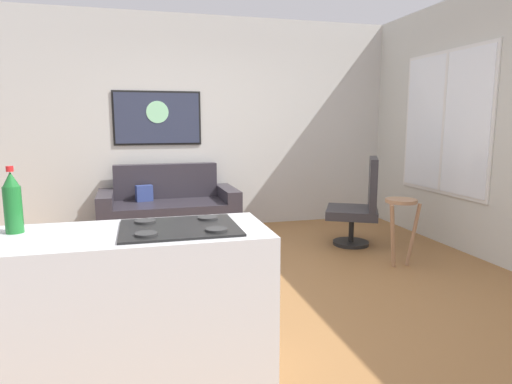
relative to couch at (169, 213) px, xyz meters
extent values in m
cube|color=olive|center=(0.52, -1.96, -0.32)|extent=(6.40, 6.40, 0.04)
cube|color=beige|center=(0.52, 0.46, 1.10)|extent=(6.40, 0.05, 2.80)
cube|color=beige|center=(3.14, -1.66, 1.10)|extent=(0.05, 6.40, 2.80)
cube|color=#2E2930|center=(0.00, -0.04, -0.07)|extent=(1.33, 0.86, 0.45)
cube|color=#2E2930|center=(-0.01, 0.29, 0.37)|extent=(1.31, 0.20, 0.44)
cube|color=#2E2930|center=(-0.74, -0.06, 0.00)|extent=(0.20, 0.83, 0.60)
cube|color=#2E2930|center=(0.75, -0.02, 0.00)|extent=(0.20, 0.83, 0.60)
cube|color=navy|center=(-0.29, 0.10, 0.25)|extent=(0.22, 0.14, 0.20)
cube|color=silver|center=(-0.02, -1.12, 0.08)|extent=(1.09, 0.53, 0.02)
cylinder|color=#232326|center=(-0.51, -1.35, -0.11)|extent=(0.03, 0.03, 0.37)
cylinder|color=#232326|center=(0.47, -1.35, -0.11)|extent=(0.03, 0.03, 0.37)
cylinder|color=#232326|center=(-0.51, -0.90, -0.11)|extent=(0.03, 0.03, 0.37)
cylinder|color=#232326|center=(0.47, -0.90, -0.11)|extent=(0.03, 0.03, 0.37)
cylinder|color=black|center=(2.04, -0.92, -0.28)|extent=(0.42, 0.42, 0.04)
cylinder|color=black|center=(2.04, -0.92, -0.08)|extent=(0.06, 0.06, 0.36)
cube|color=#2F2D32|center=(2.04, -0.92, 0.09)|extent=(0.79, 0.80, 0.10)
cube|color=#2F2D32|center=(2.24, -1.02, 0.43)|extent=(0.35, 0.57, 0.59)
cylinder|color=#A17553|center=(2.16, -1.72, 0.36)|extent=(0.31, 0.31, 0.03)
cylinder|color=#A17553|center=(2.16, -1.59, 0.02)|extent=(0.04, 0.13, 0.64)
cylinder|color=#A17553|center=(2.05, -1.78, 0.02)|extent=(0.13, 0.09, 0.64)
cylinder|color=#A17553|center=(2.27, -1.78, 0.02)|extent=(0.13, 0.09, 0.64)
cube|color=silver|center=(-0.40, -3.25, 0.15)|extent=(1.42, 0.61, 0.89)
cube|color=black|center=(-0.14, -3.25, 0.60)|extent=(0.60, 0.49, 0.01)
cylinder|color=#2D2D2D|center=(-0.31, -3.39, 0.61)|extent=(0.11, 0.11, 0.01)
cylinder|color=#2D2D2D|center=(0.03, -3.39, 0.61)|extent=(0.11, 0.11, 0.01)
cylinder|color=#2D2D2D|center=(-0.31, -3.11, 0.61)|extent=(0.11, 0.11, 0.01)
cylinder|color=#2D2D2D|center=(0.03, -3.11, 0.61)|extent=(0.11, 0.11, 0.01)
cylinder|color=#1D6F2B|center=(-0.95, -3.12, 0.71)|extent=(0.09, 0.09, 0.23)
cone|color=#1D6F2B|center=(-0.95, -3.12, 0.86)|extent=(0.08, 0.08, 0.07)
cylinder|color=red|center=(-0.95, -3.12, 0.91)|extent=(0.03, 0.03, 0.03)
cube|color=black|center=(-0.08, 0.42, 1.18)|extent=(1.12, 0.01, 0.69)
cube|color=#2D3349|center=(-0.08, 0.42, 1.18)|extent=(1.07, 0.02, 0.64)
cylinder|color=#9DEAAE|center=(-0.08, 0.40, 1.26)|extent=(0.28, 0.01, 0.28)
cube|color=silver|center=(3.11, -1.06, 1.12)|extent=(0.02, 1.51, 1.65)
cube|color=white|center=(3.10, -1.06, 1.12)|extent=(0.01, 1.43, 1.57)
cube|color=silver|center=(3.09, -1.06, 1.12)|extent=(0.01, 0.04, 1.57)
camera|label=1|loc=(-0.33, -5.51, 1.14)|focal=31.03mm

